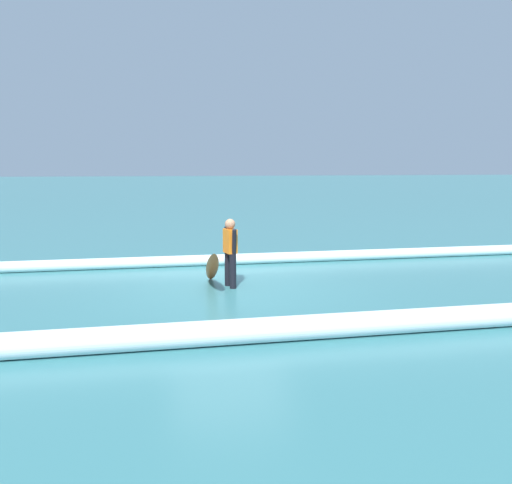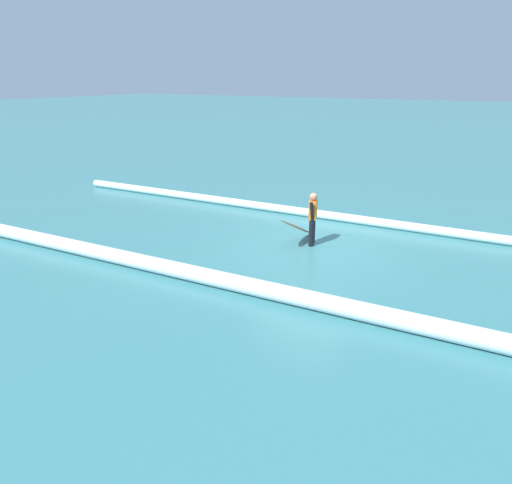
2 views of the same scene
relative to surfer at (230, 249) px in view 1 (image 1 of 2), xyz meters
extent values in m
plane|color=teal|center=(0.03, 0.14, -0.82)|extent=(183.14, 183.14, 0.00)
cylinder|color=black|center=(-0.04, 0.13, -0.45)|extent=(0.14, 0.14, 0.74)
cylinder|color=black|center=(0.04, -0.13, -0.45)|extent=(0.14, 0.14, 0.74)
cube|color=orange|center=(0.00, 0.00, 0.17)|extent=(0.29, 0.38, 0.51)
sphere|color=#A97556|center=(0.00, 0.00, 0.53)|extent=(0.22, 0.22, 0.22)
cylinder|color=black|center=(-0.06, 0.21, 0.17)|extent=(0.09, 0.22, 0.57)
cylinder|color=black|center=(0.06, -0.21, 0.17)|extent=(0.09, 0.16, 0.57)
ellipsoid|color=#E55926|center=(0.39, 0.12, -0.37)|extent=(0.32, 1.94, 0.94)
ellipsoid|color=red|center=(0.39, 0.12, -0.36)|extent=(0.14, 1.56, 0.76)
cylinder|color=white|center=(-1.98, -2.57, -0.68)|extent=(25.86, 1.20, 0.28)
cylinder|color=white|center=(1.18, 3.67, -0.63)|extent=(24.18, 1.40, 0.38)
camera|label=1|loc=(1.21, 11.16, 1.83)|focal=37.72mm
camera|label=2|loc=(-4.91, 11.45, 3.59)|focal=32.99mm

